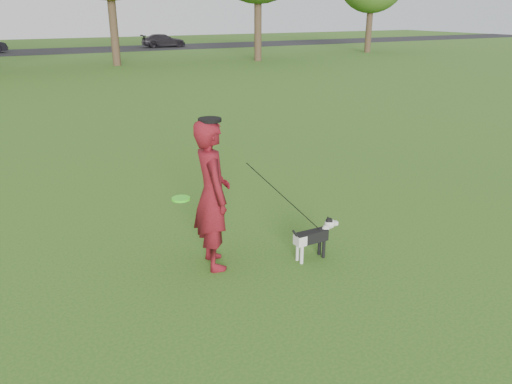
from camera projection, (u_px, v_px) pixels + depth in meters
ground at (286, 260)px, 6.87m from camera, size 120.00×120.00×0.00m
road at (27, 52)px, 39.99m from camera, size 120.00×7.00×0.02m
man at (212, 195)px, 6.43m from camera, size 0.58×0.79×2.00m
dog at (315, 235)px, 6.82m from camera, size 0.76×0.15×0.58m
car_right at (163, 41)px, 44.84m from camera, size 4.02×1.93×1.13m
man_held_items at (284, 198)px, 6.65m from camera, size 1.96×0.64×1.62m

